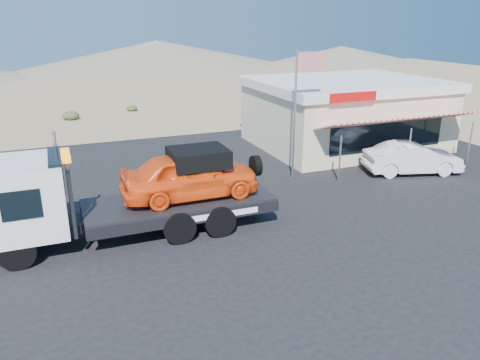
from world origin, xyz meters
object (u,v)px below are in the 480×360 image
Objects in this scene: tow_truck at (128,190)px; jerky_store at (345,112)px; white_sedan at (412,158)px; flagpole at (300,100)px.

jerky_store reaches higher than tow_truck.
flagpole is at bearing 91.10° from white_sedan.
white_sedan is at bearing -14.97° from flagpole.
flagpole reaches higher than white_sedan.
tow_truck reaches higher than white_sedan.
tow_truck is at bearing -150.67° from jerky_store.
white_sedan is (14.04, 1.91, -0.94)m from tow_truck.
jerky_store is (14.02, 7.88, 0.27)m from tow_truck.
tow_truck is 1.60× the size of flagpole.
tow_truck is 2.07× the size of white_sedan.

